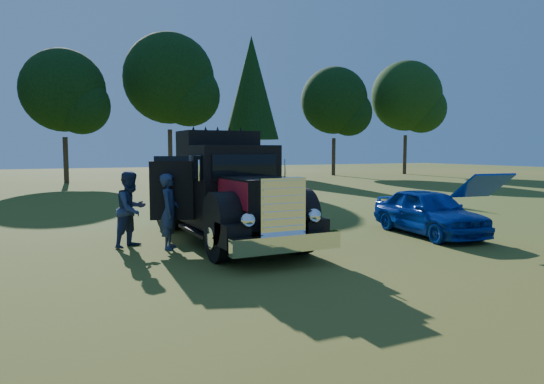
{
  "coord_description": "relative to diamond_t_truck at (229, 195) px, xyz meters",
  "views": [
    {
      "loc": [
        -6.0,
        -9.73,
        2.49
      ],
      "look_at": [
        -0.49,
        1.57,
        1.39
      ],
      "focal_mm": 32.0,
      "sensor_mm": 36.0,
      "label": 1
    }
  ],
  "objects": [
    {
      "name": "ground",
      "position": [
        1.39,
        -2.35,
        -1.28
      ],
      "size": [
        120.0,
        120.0,
        0.0
      ],
      "primitive_type": "plane",
      "color": "#345719",
      "rests_on": "ground"
    },
    {
      "name": "treeline",
      "position": [
        -1.79,
        24.6,
        6.38
      ],
      "size": [
        66.14,
        24.04,
        13.33
      ],
      "color": "#2D2116",
      "rests_on": "ground"
    },
    {
      "name": "diamond_t_truck",
      "position": [
        0.0,
        0.0,
        0.0
      ],
      "size": [
        3.32,
        7.16,
        3.0
      ],
      "color": "black",
      "rests_on": "ground"
    },
    {
      "name": "hotrod_coupe",
      "position": [
        5.67,
        -1.48,
        -0.59
      ],
      "size": [
        2.06,
        4.29,
        1.89
      ],
      "color": "#0842B5",
      "rests_on": "ground"
    },
    {
      "name": "spectator_near",
      "position": [
        -1.65,
        -0.13,
        -0.33
      ],
      "size": [
        0.69,
        0.81,
        1.89
      ],
      "primitive_type": "imported",
      "rotation": [
        0.0,
        0.0,
        1.17
      ],
      "color": "#1F2F48",
      "rests_on": "ground"
    },
    {
      "name": "spectator_far",
      "position": [
        -2.47,
        0.49,
        -0.3
      ],
      "size": [
        1.2,
        1.16,
        1.95
      ],
      "primitive_type": "imported",
      "rotation": [
        0.0,
        0.0,
        0.65
      ],
      "color": "#21304F",
      "rests_on": "ground"
    }
  ]
}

